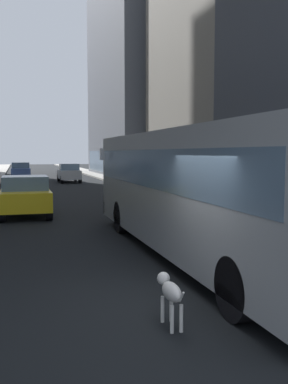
# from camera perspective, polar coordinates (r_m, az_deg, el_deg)

# --- Properties ---
(ground_plane) EXTENTS (120.00, 120.00, 0.00)m
(ground_plane) POSITION_cam_1_polar(r_m,az_deg,el_deg) (42.03, -11.86, 1.51)
(ground_plane) COLOR black
(sidewalk_right) EXTENTS (2.40, 110.00, 0.15)m
(sidewalk_right) POSITION_cam_1_polar(r_m,az_deg,el_deg) (42.82, -4.23, 1.77)
(sidewalk_right) COLOR #ADA89E
(sidewalk_right) RESTS_ON ground
(building_right_far) EXTENTS (11.62, 20.81, 39.04)m
(building_right_far) POSITION_cam_1_polar(r_m,az_deg,el_deg) (53.39, 1.16, 23.63)
(building_right_far) COLOR slate
(building_right_far) RESTS_ON ground
(transit_bus) EXTENTS (2.78, 11.53, 3.05)m
(transit_bus) POSITION_cam_1_polar(r_m,az_deg,el_deg) (10.87, 7.07, 1.03)
(transit_bus) COLOR #999EA3
(transit_bus) RESTS_ON ground
(car_blue_hatchback) EXTENTS (1.80, 4.16, 1.62)m
(car_blue_hatchback) POSITION_cam_1_polar(r_m,az_deg,el_deg) (45.06, -15.74, 2.71)
(car_blue_hatchback) COLOR #4C6BB7
(car_blue_hatchback) RESTS_ON ground
(car_yellow_taxi) EXTENTS (1.91, 4.11, 1.62)m
(car_yellow_taxi) POSITION_cam_1_polar(r_m,az_deg,el_deg) (18.46, -15.18, -0.43)
(car_yellow_taxi) COLOR yellow
(car_yellow_taxi) RESTS_ON ground
(car_silver_sedan) EXTENTS (1.72, 3.97, 1.62)m
(car_silver_sedan) POSITION_cam_1_polar(r_m,az_deg,el_deg) (38.69, -9.74, 2.47)
(car_silver_sedan) COLOR #B7BABF
(car_silver_sedan) RESTS_ON ground
(dalmatian_dog) EXTENTS (0.22, 0.96, 0.72)m
(dalmatian_dog) POSITION_cam_1_polar(r_m,az_deg,el_deg) (6.61, 3.42, -12.78)
(dalmatian_dog) COLOR white
(dalmatian_dog) RESTS_ON ground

